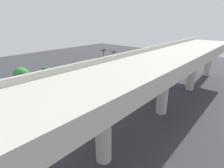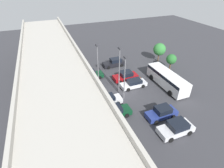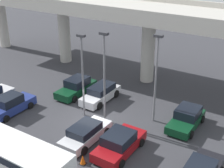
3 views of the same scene
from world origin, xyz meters
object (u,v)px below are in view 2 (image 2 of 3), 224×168
Objects in this scene: parked_car_4 at (134,84)px; traffic_cone at (141,79)px; parked_car_2 at (114,112)px; shuttle_bus at (167,78)px; parked_car_7 at (114,63)px; lamp_post_near_aisle at (98,62)px; tree_front_left at (171,59)px; parked_car_5 at (125,76)px; parked_car_0 at (176,128)px; lamp_post_by_overpass at (125,75)px; parked_car_1 at (162,113)px; parked_car_6 at (91,75)px; parked_car_3 at (106,100)px; lamp_post_mid_lot at (119,67)px; tree_front_centre at (160,49)px.

parked_car_4 is 2.73m from traffic_cone.
shuttle_bus reaches higher than parked_car_2.
traffic_cone is (-7.31, -2.32, -0.44)m from parked_car_7.
lamp_post_near_aisle reaches higher than tree_front_left.
lamp_post_near_aisle is (0.18, 5.22, 3.69)m from parked_car_5.
lamp_post_near_aisle reaches higher than parked_car_0.
lamp_post_by_overpass is 10.33× the size of traffic_cone.
parked_car_0 is 11.22m from parked_car_4.
parked_car_1 reaches higher than parked_car_6.
parked_car_0 is 0.98× the size of parked_car_3.
parked_car_0 is at bearing 90.06° from parked_car_4.
parked_car_6 is 0.49× the size of shuttle_bus.
lamp_post_near_aisle is at bearing 78.53° from traffic_cone.
traffic_cone is (4.25, -8.37, -0.41)m from parked_car_3.
parked_car_4 is at bearing 24.56° from parked_car_3.
traffic_cone is at bearing -100.11° from parked_car_0.
parked_car_0 reaches higher than traffic_cone.
tree_front_left is (-5.97, -9.85, 1.66)m from parked_car_7.
lamp_post_near_aisle is at bearing -29.16° from parked_car_4.
tree_front_left reaches higher than parked_car_1.
parked_car_4 is 0.60× the size of lamp_post_mid_lot.
shuttle_bus is (-4.68, -5.71, 0.80)m from parked_car_5.
parked_car_1 is at bearing 166.97° from traffic_cone.
lamp_post_by_overpass is at bearing 126.75° from tree_front_centre.
parked_car_6 is 13.83m from shuttle_bus.
parked_car_5 is 5.93m from parked_car_7.
lamp_post_near_aisle is 4.10m from lamp_post_mid_lot.
parked_car_1 is 0.96× the size of parked_car_3.
shuttle_bus is 12.78× the size of traffic_cone.
parked_car_0 is at bearing -159.09° from lamp_post_near_aisle.
parked_car_0 is at bearing 90.17° from parked_car_7.
parked_car_1 is at bearing 91.32° from parked_car_5.
parked_car_3 is 13.05m from parked_car_7.
lamp_post_near_aisle is 1.80× the size of tree_front_centre.
parked_car_7 is (8.77, 0.05, 0.10)m from parked_car_4.
parked_car_7 is at bearing 82.23° from tree_front_centre.
lamp_post_by_overpass reaches higher than tree_front_left.
tree_front_left is (4.64, -4.30, 0.91)m from shuttle_bus.
lamp_post_by_overpass is at bearing -70.78° from parked_car_0.
parked_car_5 is (5.64, -5.88, -0.02)m from parked_car_3.
parked_car_6 is 4.59m from lamp_post_near_aisle.
parked_car_5 is (14.07, 0.22, -0.05)m from parked_car_0.
parked_car_2 is 2.82m from parked_car_3.
lamp_post_mid_lot is (-8.98, 2.87, 3.80)m from parked_car_7.
lamp_post_near_aisle is 1.03× the size of lamp_post_by_overpass.
parked_car_1 is 0.96× the size of parked_car_2.
parked_car_3 is 1.00× the size of parked_car_4.
parked_car_1 is 0.61× the size of lamp_post_by_overpass.
parked_car_3 is at bearing 24.56° from parked_car_4.
parked_car_3 is 5.60m from lamp_post_mid_lot.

